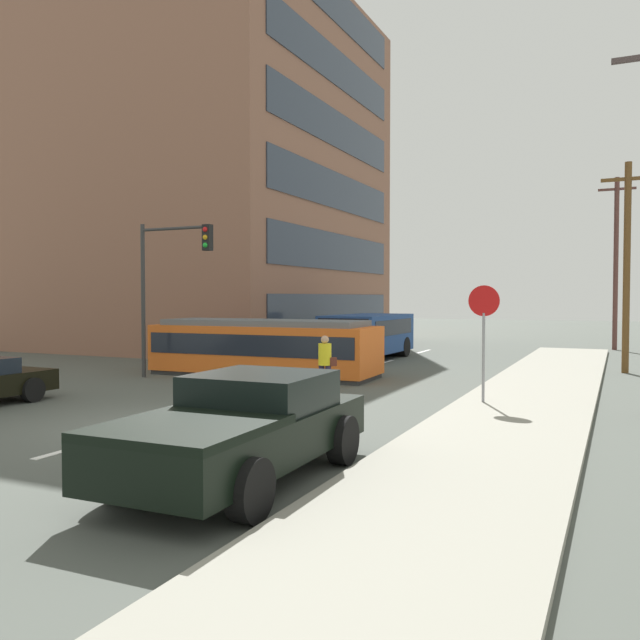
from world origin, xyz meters
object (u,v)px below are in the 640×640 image
streetcar_tram (264,347)px  city_bus (367,334)px  stop_sign (484,319)px  traffic_light_mast (169,270)px  pedestrian_crossing (325,362)px  parked_sedan_mid (257,347)px  utility_pole_mid (627,263)px  utility_pole_far (616,260)px  pickup_truck_parked (244,427)px

streetcar_tram → city_bus: city_bus is taller
stop_sign → traffic_light_mast: 10.74m
pedestrian_crossing → parked_sedan_mid: (-6.42, 7.26, -0.32)m
streetcar_tram → traffic_light_mast: bearing=-138.8°
utility_pole_mid → streetcar_tram: bearing=-151.6°
parked_sedan_mid → utility_pole_mid: bearing=8.9°
city_bus → stop_sign: size_ratio=1.87×
pedestrian_crossing → parked_sedan_mid: size_ratio=0.38×
pedestrian_crossing → utility_pole_far: size_ratio=0.19×
city_bus → pedestrian_crossing: bearing=-75.4°
city_bus → traffic_light_mast: (-3.48, -9.41, 2.52)m
traffic_light_mast → stop_sign: bearing=-6.9°
pickup_truck_parked → traffic_light_mast: size_ratio=0.97×
city_bus → traffic_light_mast: size_ratio=1.04×
streetcar_tram → utility_pole_mid: 13.29m
city_bus → parked_sedan_mid: city_bus is taller
streetcar_tram → parked_sedan_mid: bearing=123.1°
parked_sedan_mid → pickup_truck_parked: bearing=-60.3°
city_bus → parked_sedan_mid: size_ratio=1.24×
parked_sedan_mid → utility_pole_far: (13.55, 13.26, 4.00)m
pedestrian_crossing → utility_pole_mid: 12.48m
streetcar_tram → city_bus: bearing=81.7°
utility_pole_far → streetcar_tram: bearing=-122.5°
utility_pole_far → pedestrian_crossing: bearing=-109.2°
pedestrian_crossing → stop_sign: 4.51m
parked_sedan_mid → stop_sign: size_ratio=1.51×
parked_sedan_mid → utility_pole_far: bearing=44.4°
pedestrian_crossing → streetcar_tram: bearing=139.3°
stop_sign → traffic_light_mast: bearing=173.1°
city_bus → traffic_light_mast: bearing=-110.3°
pickup_truck_parked → stop_sign: stop_sign is taller
parked_sedan_mid → stop_sign: stop_sign is taller
pickup_truck_parked → parked_sedan_mid: (-8.74, 15.30, -0.17)m
pickup_truck_parked → utility_pole_mid: bearing=73.3°
stop_sign → utility_pole_mid: (3.23, 9.55, 1.75)m
pedestrian_crossing → utility_pole_mid: utility_pole_mid is taller
pickup_truck_parked → utility_pole_far: size_ratio=0.57×
utility_pole_far → traffic_light_mast: bearing=-124.7°
stop_sign → utility_pole_mid: 10.23m
streetcar_tram → parked_sedan_mid: (-2.58, 3.96, -0.38)m
traffic_light_mast → utility_pole_mid: size_ratio=0.69×
streetcar_tram → parked_sedan_mid: 4.74m
city_bus → parked_sedan_mid: bearing=-137.5°
pickup_truck_parked → utility_pole_far: (4.81, 28.56, 3.82)m
parked_sedan_mid → utility_pole_far: size_ratio=0.49×
stop_sign → utility_pole_far: utility_pole_far is taller
stop_sign → utility_pole_mid: bearing=71.3°
utility_pole_far → parked_sedan_mid: bearing=-135.6°
utility_pole_mid → city_bus: bearing=173.7°
city_bus → utility_pole_mid: (10.33, -1.15, 2.84)m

